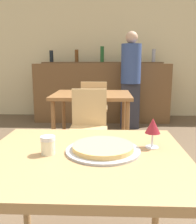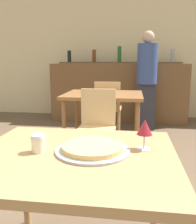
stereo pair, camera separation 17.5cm
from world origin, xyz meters
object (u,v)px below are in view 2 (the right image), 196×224
wine_glass (145,128)px  chair_far_side_back (108,105)px  person_standing (147,77)px  chair_far_side_front (97,123)px  pizza_tray (93,148)px  cheese_shaker (38,143)px

wine_glass → chair_far_side_back: bearing=100.0°
wine_glass → person_standing: bearing=87.0°
chair_far_side_front → pizza_tray: size_ratio=2.32×
chair_far_side_back → person_standing: size_ratio=0.53×
chair_far_side_front → wine_glass: 1.42m
chair_far_side_front → pizza_tray: (0.18, -1.39, 0.22)m
chair_far_side_front → pizza_tray: 1.41m
pizza_tray → cheese_shaker: bearing=-170.8°
chair_far_side_back → wine_glass: wine_glass is taller
cheese_shaker → wine_glass: wine_glass is taller
pizza_tray → wine_glass: (0.26, 0.07, 0.10)m
chair_far_side_back → pizza_tray: (0.18, -2.54, 0.22)m
chair_far_side_front → chair_far_side_back: bearing=90.0°
chair_far_side_back → cheese_shaker: bearing=88.0°
chair_far_side_front → person_standing: bearing=71.3°
cheese_shaker → pizza_tray: bearing=9.2°
chair_far_side_front → wine_glass: bearing=-71.6°
cheese_shaker → wine_glass: bearing=12.4°
chair_far_side_back → cheese_shaker: chair_far_side_back is taller
chair_far_side_back → chair_far_side_front: bearing=90.0°
chair_far_side_front → chair_far_side_back: size_ratio=1.00×
wine_glass → cheese_shaker: bearing=-167.6°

